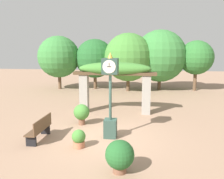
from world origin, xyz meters
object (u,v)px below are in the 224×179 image
at_px(potted_plant_far_left, 82,113).
at_px(park_bench, 40,129).
at_px(potted_plant_near_left, 120,155).
at_px(potted_plant_near_right, 79,138).
at_px(pedestal_clock, 110,94).

height_order(potted_plant_far_left, park_bench, potted_plant_far_left).
relative_size(potted_plant_near_left, park_bench, 0.60).
bearing_deg(potted_plant_near_left, potted_plant_near_right, 136.41).
bearing_deg(potted_plant_near_left, park_bench, 148.20).
height_order(potted_plant_near_left, park_bench, potted_plant_near_left).
distance_m(potted_plant_near_left, park_bench, 3.88).
relative_size(potted_plant_far_left, park_bench, 0.61).
bearing_deg(potted_plant_near_left, potted_plant_far_left, 118.16).
xyz_separation_m(potted_plant_far_left, park_bench, (-1.11, -2.04, -0.13)).
distance_m(pedestal_clock, potted_plant_far_left, 2.41).
xyz_separation_m(potted_plant_near_left, potted_plant_far_left, (-2.18, 4.08, 0.06)).
distance_m(potted_plant_near_right, potted_plant_far_left, 2.61).
height_order(potted_plant_near_right, park_bench, park_bench).
relative_size(pedestal_clock, potted_plant_near_right, 5.14).
bearing_deg(potted_plant_far_left, potted_plant_near_left, -61.84).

